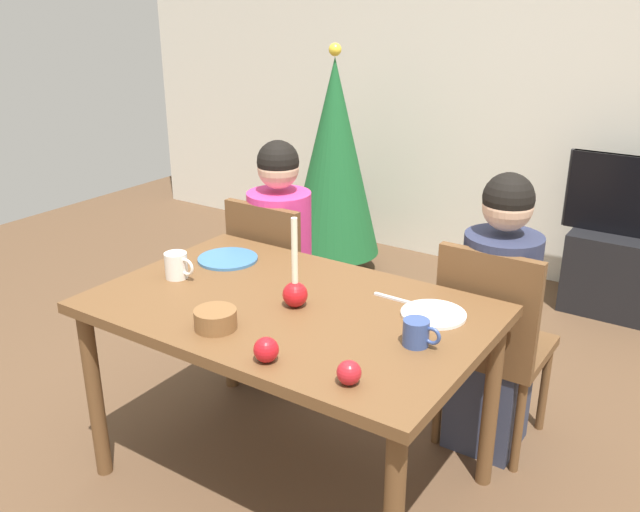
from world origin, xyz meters
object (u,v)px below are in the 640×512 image
at_px(plate_left, 228,259).
at_px(apple_near_candle, 349,373).
at_px(tv_stand, 625,274).
at_px(apple_by_left_plate, 266,350).
at_px(dining_table, 289,325).
at_px(mug_left, 177,265).
at_px(person_right_child, 496,321).
at_px(bowl_walnuts, 216,319).
at_px(candle_centerpiece, 295,289).
at_px(chair_right, 492,337).
at_px(person_left_child, 280,265).
at_px(christmas_tree, 334,159).
at_px(chair_left, 277,279).
at_px(tv, 638,197).
at_px(mug_right, 417,333).
at_px(plate_right, 433,314).

relative_size(plate_left, apple_near_candle, 3.46).
xyz_separation_m(tv_stand, apple_by_left_plate, (-0.58, -2.66, 0.55)).
xyz_separation_m(dining_table, plate_left, (-0.46, 0.21, 0.09)).
xyz_separation_m(dining_table, mug_left, (-0.50, -0.04, 0.13)).
height_order(person_right_child, bowl_walnuts, person_right_child).
distance_m(candle_centerpiece, apple_by_left_plate, 0.40).
bearing_deg(mug_left, apple_by_left_plate, -25.04).
xyz_separation_m(chair_right, person_left_child, (-1.07, 0.03, 0.06)).
height_order(christmas_tree, candle_centerpiece, christmas_tree).
xyz_separation_m(tv_stand, bowl_walnuts, (-0.85, -2.58, 0.54)).
relative_size(person_right_child, apple_near_candle, 16.31).
bearing_deg(plate_left, chair_left, 97.90).
xyz_separation_m(chair_right, plate_left, (-1.01, -0.40, 0.24)).
bearing_deg(bowl_walnuts, plate_left, 127.18).
relative_size(tv, mug_left, 5.90).
height_order(tv, bowl_walnuts, tv).
bearing_deg(dining_table, bowl_walnuts, -108.00).
bearing_deg(candle_centerpiece, apple_near_candle, -38.29).
bearing_deg(tv_stand, candle_centerpiece, -107.69).
bearing_deg(tv, dining_table, -108.30).
bearing_deg(candle_centerpiece, apple_by_left_plate, -67.31).
distance_m(person_left_child, apple_near_candle, 1.39).
distance_m(chair_right, mug_left, 1.27).
bearing_deg(tv, christmas_tree, -167.63).
height_order(dining_table, chair_left, chair_left).
bearing_deg(tv_stand, apple_by_left_plate, -102.31).
bearing_deg(mug_right, plate_left, 166.77).
bearing_deg(plate_right, tv, 82.07).
distance_m(plate_right, apple_near_candle, 0.53).
distance_m(plate_left, mug_right, 1.00).
bearing_deg(plate_left, plate_right, -0.49).
height_order(bowl_walnuts, apple_near_candle, apple_near_candle).
height_order(dining_table, person_right_child, person_right_child).
bearing_deg(mug_right, apple_by_left_plate, -134.28).
height_order(dining_table, mug_right, mug_right).
bearing_deg(apple_near_candle, dining_table, 143.57).
bearing_deg(tv, apple_by_left_plate, -102.31).
xyz_separation_m(dining_table, bowl_walnuts, (-0.09, -0.28, 0.12)).
bearing_deg(person_left_child, person_right_child, 0.00).
height_order(christmas_tree, plate_right, christmas_tree).
height_order(chair_left, christmas_tree, christmas_tree).
height_order(chair_right, plate_left, chair_right).
bearing_deg(tv, plate_left, -120.34).
height_order(chair_right, christmas_tree, christmas_tree).
distance_m(plate_right, mug_right, 0.23).
bearing_deg(apple_by_left_plate, candle_centerpiece, 112.69).
distance_m(chair_left, apple_near_candle, 1.38).
bearing_deg(tv, person_left_child, -127.64).
height_order(candle_centerpiece, plate_right, candle_centerpiece).
bearing_deg(person_right_child, tv_stand, 82.68).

